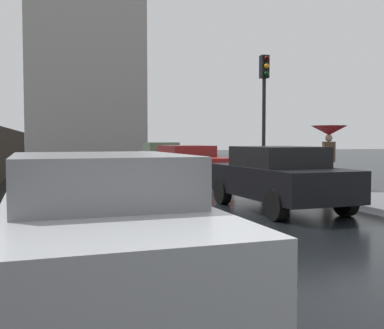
{
  "coord_description": "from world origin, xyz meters",
  "views": [
    {
      "loc": [
        -2.47,
        -5.17,
        1.57
      ],
      "look_at": [
        0.97,
        6.1,
        0.93
      ],
      "focal_mm": 43.61,
      "sensor_mm": 36.0,
      "label": 1
    }
  ],
  "objects_px": {
    "car_red_behind_camera": "(187,162)",
    "traffic_light": "(264,94)",
    "car_black_near_kerb": "(279,177)",
    "car_green_mid_road": "(161,156)",
    "pedestrian_with_umbrella_near": "(329,139)",
    "car_silver_far_ahead": "(100,230)"
  },
  "relations": [
    {
      "from": "car_black_near_kerb",
      "to": "traffic_light",
      "type": "xyz_separation_m",
      "value": [
        1.96,
        4.83,
        2.33
      ]
    },
    {
      "from": "car_red_behind_camera",
      "to": "car_black_near_kerb",
      "type": "bearing_deg",
      "value": -93.78
    },
    {
      "from": "car_black_near_kerb",
      "to": "pedestrian_with_umbrella_near",
      "type": "xyz_separation_m",
      "value": [
        2.91,
        2.49,
        0.86
      ]
    },
    {
      "from": "car_green_mid_road",
      "to": "car_silver_far_ahead",
      "type": "relative_size",
      "value": 1.15
    },
    {
      "from": "car_silver_far_ahead",
      "to": "car_red_behind_camera",
      "type": "relative_size",
      "value": 0.88
    },
    {
      "from": "car_green_mid_road",
      "to": "pedestrian_with_umbrella_near",
      "type": "xyz_separation_m",
      "value": [
        2.61,
        -10.41,
        0.84
      ]
    },
    {
      "from": "car_silver_far_ahead",
      "to": "traffic_light",
      "type": "distance_m",
      "value": 12.08
    },
    {
      "from": "car_silver_far_ahead",
      "to": "car_green_mid_road",
      "type": "bearing_deg",
      "value": -106.84
    },
    {
      "from": "car_red_behind_camera",
      "to": "traffic_light",
      "type": "bearing_deg",
      "value": -56.67
    },
    {
      "from": "car_silver_far_ahead",
      "to": "car_red_behind_camera",
      "type": "xyz_separation_m",
      "value": [
        4.48,
        12.54,
        -0.03
      ]
    },
    {
      "from": "pedestrian_with_umbrella_near",
      "to": "traffic_light",
      "type": "bearing_deg",
      "value": 104.7
    },
    {
      "from": "car_green_mid_road",
      "to": "traffic_light",
      "type": "distance_m",
      "value": 8.56
    },
    {
      "from": "car_red_behind_camera",
      "to": "traffic_light",
      "type": "relative_size",
      "value": 1.08
    },
    {
      "from": "car_black_near_kerb",
      "to": "car_red_behind_camera",
      "type": "height_order",
      "value": "car_black_near_kerb"
    },
    {
      "from": "car_red_behind_camera",
      "to": "traffic_light",
      "type": "xyz_separation_m",
      "value": [
        1.94,
        -2.58,
        2.35
      ]
    },
    {
      "from": "pedestrian_with_umbrella_near",
      "to": "traffic_light",
      "type": "relative_size",
      "value": 0.43
    },
    {
      "from": "car_green_mid_road",
      "to": "car_red_behind_camera",
      "type": "relative_size",
      "value": 1.01
    },
    {
      "from": "car_black_near_kerb",
      "to": "traffic_light",
      "type": "distance_m",
      "value": 5.71
    },
    {
      "from": "car_black_near_kerb",
      "to": "car_red_behind_camera",
      "type": "relative_size",
      "value": 0.86
    },
    {
      "from": "car_silver_far_ahead",
      "to": "car_black_near_kerb",
      "type": "bearing_deg",
      "value": -133.06
    },
    {
      "from": "car_red_behind_camera",
      "to": "car_green_mid_road",
      "type": "bearing_deg",
      "value": 83.27
    },
    {
      "from": "car_red_behind_camera",
      "to": "car_silver_far_ahead",
      "type": "bearing_deg",
      "value": -113.36
    }
  ]
}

